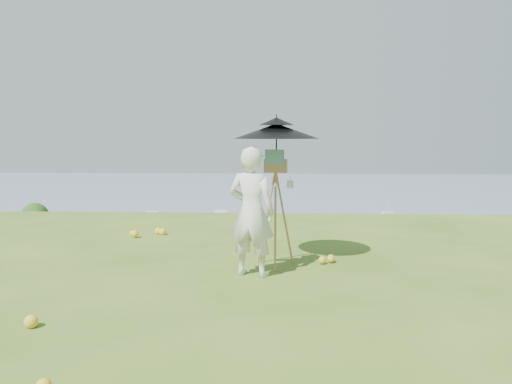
# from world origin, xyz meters

# --- Properties ---
(ground) EXTENTS (14.00, 14.00, 0.00)m
(ground) POSITION_xyz_m (0.00, 0.00, 0.00)
(ground) COLOR #3F651C
(ground) RESTS_ON ground
(shoreline_tier) EXTENTS (170.00, 28.00, 8.00)m
(shoreline_tier) POSITION_xyz_m (0.00, 75.00, -36.00)
(shoreline_tier) COLOR #665F51
(shoreline_tier) RESTS_ON bay_water
(bay_water) EXTENTS (700.00, 700.00, 0.00)m
(bay_water) POSITION_xyz_m (0.00, 240.00, -34.00)
(bay_water) COLOR #7488A6
(bay_water) RESTS_ON ground
(peninsula) EXTENTS (90.00, 60.00, 12.00)m
(peninsula) POSITION_xyz_m (-75.00, 155.00, -29.00)
(peninsula) COLOR #153E11
(peninsula) RESTS_ON bay_water
(slope_trees) EXTENTS (110.00, 50.00, 6.00)m
(slope_trees) POSITION_xyz_m (0.00, 35.00, -15.00)
(slope_trees) COLOR #224F17
(slope_trees) RESTS_ON forest_slope
(harbor_town) EXTENTS (110.00, 22.00, 5.00)m
(harbor_town) POSITION_xyz_m (0.00, 75.00, -29.50)
(harbor_town) COLOR silver
(harbor_town) RESTS_ON shoreline_tier
(moored_boats) EXTENTS (140.00, 140.00, 0.70)m
(moored_boats) POSITION_xyz_m (-12.50, 161.00, -33.65)
(moored_boats) COLOR silver
(moored_boats) RESTS_ON bay_water
(wildflowers) EXTENTS (10.00, 10.50, 0.12)m
(wildflowers) POSITION_xyz_m (0.00, 0.25, 0.06)
(wildflowers) COLOR yellow
(wildflowers) RESTS_ON ground
(painter) EXTENTS (0.74, 0.60, 1.75)m
(painter) POSITION_xyz_m (0.12, 1.53, 0.88)
(painter) COLOR beige
(painter) RESTS_ON ground
(field_easel) EXTENTS (0.79, 0.79, 1.70)m
(field_easel) POSITION_xyz_m (0.44, 2.06, 0.85)
(field_easel) COLOR #A16C43
(field_easel) RESTS_ON ground
(sun_umbrella) EXTENTS (1.49, 1.49, 0.80)m
(sun_umbrella) POSITION_xyz_m (0.45, 2.08, 1.80)
(sun_umbrella) COLOR black
(sun_umbrella) RESTS_ON field_easel
(painter_cap) EXTENTS (0.26, 0.29, 0.10)m
(painter_cap) POSITION_xyz_m (0.12, 1.53, 1.70)
(painter_cap) COLOR #DD7979
(painter_cap) RESTS_ON painter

